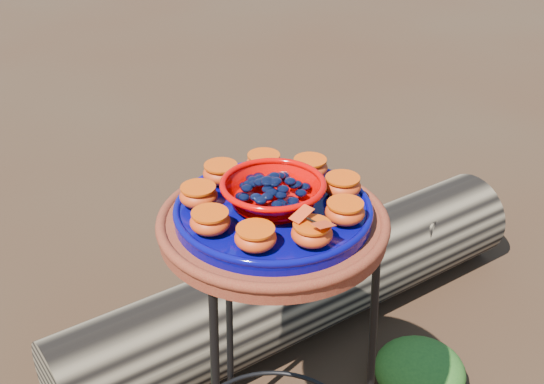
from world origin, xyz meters
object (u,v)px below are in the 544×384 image
plant_stand (273,372)px  terracotta_saucer (273,225)px  cobalt_plate (273,212)px  driftwood_log (301,288)px  red_bowl (273,195)px

plant_stand → terracotta_saucer: bearing=0.0°
cobalt_plate → driftwood_log: cobalt_plate is taller
terracotta_saucer → red_bowl: 0.07m
terracotta_saucer → driftwood_log: size_ratio=0.28×
cobalt_plate → red_bowl: (0.00, 0.00, 0.04)m
red_bowl → cobalt_plate: bearing=0.0°
driftwood_log → red_bowl: bearing=-128.0°
cobalt_plate → red_bowl: size_ratio=2.00×
cobalt_plate → driftwood_log: 0.83m
plant_stand → driftwood_log: size_ratio=0.46×
plant_stand → driftwood_log: (0.35, 0.44, -0.21)m
terracotta_saucer → red_bowl: bearing=0.0°
terracotta_saucer → driftwood_log: 0.80m
terracotta_saucer → driftwood_log: bearing=52.0°
plant_stand → terracotta_saucer: (0.00, 0.00, 0.37)m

